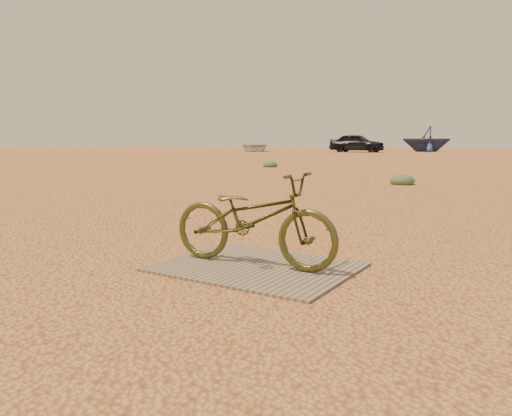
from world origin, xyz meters
The scene contains 8 objects.
ground centered at (0.00, 0.00, 0.00)m, with size 120.00×120.00×0.00m, color tan.
plywood_board centered at (-0.40, -0.05, 0.01)m, with size 1.63×1.26×0.02m, color #867458.
bicycle centered at (-0.44, -0.03, 0.43)m, with size 0.54×1.55×0.81m, color #45451C.
car centered at (-13.44, 37.12, 0.78)m, with size 1.83×4.55×1.55m, color black.
boat_near_left centered at (-21.91, 34.21, 0.49)m, with size 3.37×4.72×0.98m, color beige.
boat_far_left centered at (-8.80, 41.84, 1.12)m, with size 3.69×4.27×2.25m, color navy.
kale_a centered at (-1.58, 8.66, 0.00)m, with size 0.60×0.60×0.33m, color #59734D.
kale_c centered at (-8.22, 13.59, 0.00)m, with size 0.58×0.58×0.32m, color #59734D.
Camera 1 is at (1.83, -3.62, 1.11)m, focal length 35.00 mm.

